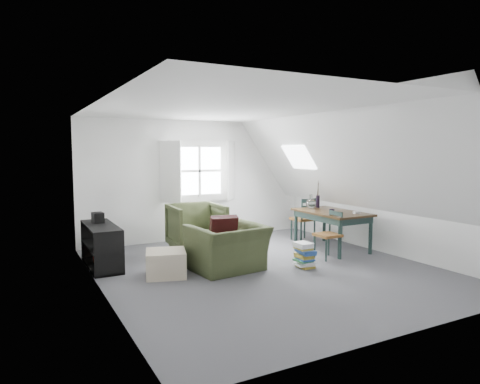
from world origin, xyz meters
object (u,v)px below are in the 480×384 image
dining_table (332,216)px  media_shelf (102,248)px  armchair_far (197,250)px  magazine_stack (304,255)px  ottoman (166,263)px  dining_chair_near (329,234)px  armchair_near (228,270)px  dining_chair_far (304,218)px

dining_table → media_shelf: dining_table is taller
armchair_far → magazine_stack: bearing=-58.2°
ottoman → magazine_stack: 2.20m
armchair_far → magazine_stack: 2.21m
armchair_far → dining_chair_near: bearing=-39.5°
media_shelf → magazine_stack: 3.26m
armchair_far → media_shelf: media_shelf is taller
ottoman → armchair_near: bearing=-9.8°
armchair_near → magazine_stack: 1.26m
ottoman → dining_table: (3.35, 0.22, 0.44)m
armchair_far → ottoman: armchair_far is taller
magazine_stack → armchair_near: bearing=160.0°
ottoman → dining_chair_near: bearing=-6.1°
dining_chair_near → dining_chair_far: bearing=-178.3°
armchair_near → magazine_stack: (1.17, -0.42, 0.20)m
dining_chair_near → dining_table: bearing=158.2°
armchair_near → ottoman: ottoman is taller
armchair_near → dining_chair_far: size_ratio=1.22×
armchair_far → media_shelf: size_ratio=0.73×
ottoman → dining_table: 3.39m
armchair_far → dining_table: (2.31, -1.10, 0.63)m
armchair_near → dining_table: size_ratio=0.75×
armchair_near → dining_chair_far: 2.76m
dining_chair_far → magazine_stack: size_ratio=2.24×
dining_table → dining_chair_near: size_ratio=1.78×
armchair_far → media_shelf: 1.85m
ottoman → dining_table: bearing=3.8°
dining_chair_near → magazine_stack: bearing=-47.7°
dining_chair_near → media_shelf: (-3.60, 1.27, -0.12)m
ottoman → media_shelf: media_shelf is taller
dining_table → armchair_far: bearing=155.2°
dining_table → media_shelf: (-4.10, 0.74, -0.33)m
ottoman → magazine_stack: size_ratio=1.43×
dining_table → dining_chair_far: size_ratio=1.62×
armchair_far → magazine_stack: armchair_far is taller
ottoman → dining_chair_far: 3.54m
armchair_near → magazine_stack: size_ratio=2.74×
dining_table → dining_chair_far: bearing=90.4°
dining_table → dining_chair_near: bearing=-132.4°
media_shelf → dining_chair_near: bearing=-16.2°
dining_chair_near → armchair_near: bearing=-72.9°
armchair_near → dining_chair_near: size_ratio=1.34×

